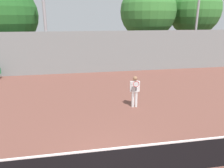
# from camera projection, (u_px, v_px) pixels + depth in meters

# --- Properties ---
(tennis_net) EXTENTS (11.27, 0.09, 1.09)m
(tennis_net) POSITION_uv_depth(u_px,v_px,m) (118.00, 164.00, 6.30)
(tennis_net) COLOR #195128
(tennis_net) RESTS_ON ground_plane
(tennis_player) EXTENTS (0.52, 0.42, 1.70)m
(tennis_player) POSITION_uv_depth(u_px,v_px,m) (135.00, 90.00, 11.43)
(tennis_player) COLOR silver
(tennis_player) RESTS_ON ground_plane
(light_pole_far_right) EXTENTS (0.90, 0.60, 8.96)m
(light_pole_far_right) POSITION_uv_depth(u_px,v_px,m) (44.00, 7.00, 16.99)
(light_pole_far_right) COLOR #939399
(light_pole_far_right) RESTS_ON ground_plane
(back_fence) EXTENTS (32.07, 0.06, 3.52)m
(back_fence) POSITION_uv_depth(u_px,v_px,m) (86.00, 52.00, 18.44)
(back_fence) COLOR gray
(back_fence) RESTS_ON ground_plane
(tree_green_tall) EXTENTS (5.62, 5.62, 7.99)m
(tree_green_tall) POSITION_uv_depth(u_px,v_px,m) (148.00, 11.00, 22.08)
(tree_green_tall) COLOR brown
(tree_green_tall) RESTS_ON ground_plane
(tree_green_broad) EXTENTS (5.41, 5.41, 7.48)m
(tree_green_broad) POSITION_uv_depth(u_px,v_px,m) (7.00, 15.00, 19.55)
(tree_green_broad) COLOR brown
(tree_green_broad) RESTS_ON ground_plane
(tree_dark_dense) EXTENTS (5.61, 5.61, 8.18)m
(tree_dark_dense) POSITION_uv_depth(u_px,v_px,m) (195.00, 10.00, 23.94)
(tree_dark_dense) COLOR brown
(tree_dark_dense) RESTS_ON ground_plane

